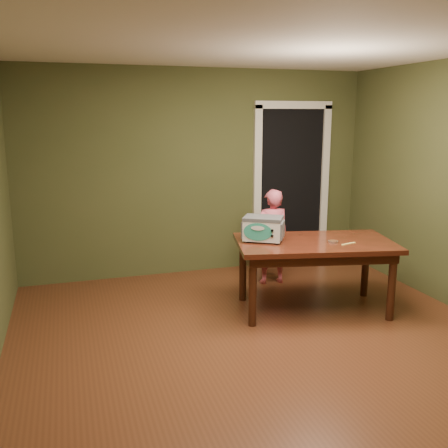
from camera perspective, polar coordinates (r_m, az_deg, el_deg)
name	(u,v)px	position (r m, az deg, el deg)	size (l,w,h in m)	color
floor	(273,353)	(4.49, 5.65, -14.51)	(5.00, 5.00, 0.00)	#5B2E1A
room_shell	(278,156)	(4.02, 6.17, 7.78)	(4.52, 5.02, 2.61)	#464B28
doorway	(282,185)	(7.14, 6.65, 4.50)	(1.10, 0.66, 2.25)	black
dining_table	(314,250)	(5.26, 10.30, -2.97)	(1.75, 1.21, 0.75)	#38170C
toy_oven	(263,228)	(5.13, 4.49, -0.43)	(0.48, 0.44, 0.26)	#4C4F54
baking_pan	(333,242)	(5.20, 12.37, -1.97)	(0.10, 0.10, 0.02)	silver
spatula	(348,244)	(5.18, 14.03, -2.20)	(0.18, 0.03, 0.01)	#E9D065
child	(272,237)	(6.06, 5.47, -1.46)	(0.42, 0.28, 1.16)	#E35D79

